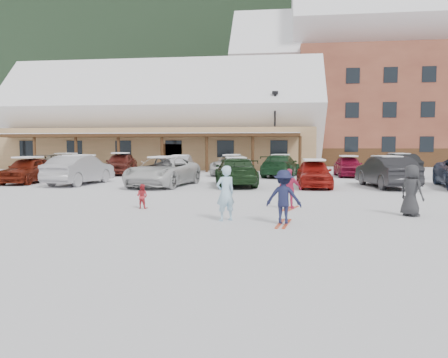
# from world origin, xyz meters

# --- Properties ---
(ground) EXTENTS (160.00, 160.00, 0.00)m
(ground) POSITION_xyz_m (0.00, 0.00, 0.00)
(ground) COLOR white
(ground) RESTS_ON ground
(forested_hillside) EXTENTS (300.00, 70.00, 38.00)m
(forested_hillside) POSITION_xyz_m (0.00, 85.00, 19.00)
(forested_hillside) COLOR black
(forested_hillside) RESTS_ON ground
(day_lodge) EXTENTS (29.12, 12.50, 10.38)m
(day_lodge) POSITION_xyz_m (-9.00, 27.96, 3.94)
(day_lodge) COLOR tan
(day_lodge) RESTS_ON ground
(alpine_hotel) EXTENTS (31.48, 14.01, 21.48)m
(alpine_hotel) POSITION_xyz_m (14.27, 38.00, 8.63)
(alpine_hotel) COLOR brown
(alpine_hotel) RESTS_ON ground
(lamp_post) EXTENTS (0.50, 0.25, 6.57)m
(lamp_post) POSITION_xyz_m (1.64, 23.80, 3.69)
(lamp_post) COLOR black
(lamp_post) RESTS_ON ground
(conifer_0) EXTENTS (4.40, 4.40, 10.20)m
(conifer_0) POSITION_xyz_m (-26.00, 30.00, 5.69)
(conifer_0) COLOR black
(conifer_0) RESTS_ON ground
(conifer_2) EXTENTS (5.28, 5.28, 12.24)m
(conifer_2) POSITION_xyz_m (-30.00, 42.00, 6.83)
(conifer_2) COLOR black
(conifer_2) RESTS_ON ground
(conifer_3) EXTENTS (3.96, 3.96, 9.18)m
(conifer_3) POSITION_xyz_m (6.00, 44.00, 5.12)
(conifer_3) COLOR black
(conifer_3) RESTS_ON ground
(adult_skier) EXTENTS (0.67, 0.62, 1.53)m
(adult_skier) POSITION_xyz_m (0.60, -1.06, 0.76)
(adult_skier) COLOR #A9D4ED
(adult_skier) RESTS_ON ground
(toddler_red) EXTENTS (0.45, 0.38, 0.81)m
(toddler_red) POSITION_xyz_m (-2.42, 0.93, 0.41)
(toddler_red) COLOR red
(toddler_red) RESTS_ON ground
(child_navy) EXTENTS (1.00, 0.66, 1.44)m
(child_navy) POSITION_xyz_m (2.20, -1.39, 0.72)
(child_navy) COLOR #181B3C
(child_navy) RESTS_ON ground
(skis_child_navy) EXTENTS (0.40, 1.41, 0.03)m
(skis_child_navy) POSITION_xyz_m (2.20, -1.39, 0.01)
(skis_child_navy) COLOR #C23D1B
(skis_child_navy) RESTS_ON ground
(child_magenta) EXTENTS (0.84, 0.55, 1.33)m
(child_magenta) POSITION_xyz_m (2.41, 1.40, 0.66)
(child_magenta) COLOR #C52958
(child_magenta) RESTS_ON ground
(skis_child_magenta) EXTENTS (0.62, 1.39, 0.03)m
(skis_child_magenta) POSITION_xyz_m (2.41, 1.40, 0.01)
(skis_child_magenta) COLOR #C23D1B
(skis_child_magenta) RESTS_ON ground
(bystander_dark) EXTENTS (0.83, 0.89, 1.52)m
(bystander_dark) POSITION_xyz_m (5.93, 0.42, 0.76)
(bystander_dark) COLOR #2A2A2D
(bystander_dark) RESTS_ON ground
(parked_car_0) EXTENTS (1.84, 4.29, 1.44)m
(parked_car_0) POSITION_xyz_m (-11.73, 9.58, 0.72)
(parked_car_0) COLOR maroon
(parked_car_0) RESTS_ON ground
(parked_car_1) EXTENTS (2.15, 4.89, 1.56)m
(parked_car_1) POSITION_xyz_m (-8.53, 9.16, 0.78)
(parked_car_1) COLOR #9A999D
(parked_car_1) RESTS_ON ground
(parked_car_2) EXTENTS (3.23, 5.71, 1.50)m
(parked_car_2) POSITION_xyz_m (-3.86, 8.82, 0.75)
(parked_car_2) COLOR silver
(parked_car_2) RESTS_ON ground
(parked_car_3) EXTENTS (2.88, 5.30, 1.46)m
(parked_car_3) POSITION_xyz_m (-0.18, 9.45, 0.73)
(parked_car_3) COLOR black
(parked_car_3) RESTS_ON ground
(parked_car_4) EXTENTS (1.65, 4.06, 1.38)m
(parked_car_4) POSITION_xyz_m (3.77, 9.13, 0.69)
(parked_car_4) COLOR #A01812
(parked_car_4) RESTS_ON ground
(parked_car_5) EXTENTS (2.33, 4.89, 1.55)m
(parked_car_5) POSITION_xyz_m (7.33, 9.50, 0.77)
(parked_car_5) COLOR black
(parked_car_5) RESTS_ON ground
(parked_car_7) EXTENTS (2.31, 5.25, 1.50)m
(parked_car_7) POSITION_xyz_m (-13.59, 17.56, 0.75)
(parked_car_7) COLOR #796C5B
(parked_car_7) RESTS_ON ground
(parked_car_8) EXTENTS (2.51, 4.80, 1.56)m
(parked_car_8) POSITION_xyz_m (-9.19, 16.99, 0.78)
(parked_car_8) COLOR maroon
(parked_car_8) RESTS_ON ground
(parked_car_9) EXTENTS (1.78, 4.34, 1.40)m
(parked_car_9) POSITION_xyz_m (-4.77, 16.72, 0.70)
(parked_car_9) COLOR #99989D
(parked_car_9) RESTS_ON ground
(parked_car_10) EXTENTS (2.67, 5.29, 1.44)m
(parked_car_10) POSITION_xyz_m (-1.26, 17.43, 0.72)
(parked_car_10) COLOR silver
(parked_car_10) RESTS_ON ground
(parked_car_11) EXTENTS (2.87, 5.34, 1.47)m
(parked_car_11) POSITION_xyz_m (2.13, 16.36, 0.74)
(parked_car_11) COLOR #173C1F
(parked_car_11) RESTS_ON ground
(parked_car_12) EXTENTS (1.67, 4.09, 1.39)m
(parked_car_12) POSITION_xyz_m (6.63, 17.03, 0.70)
(parked_car_12) COLOR maroon
(parked_car_12) RESTS_ON ground
(parked_car_13) EXTENTS (1.86, 4.75, 1.54)m
(parked_car_13) POSITION_xyz_m (10.05, 17.69, 0.77)
(parked_car_13) COLOR black
(parked_car_13) RESTS_ON ground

